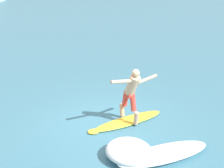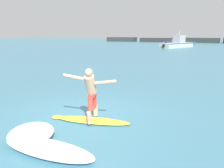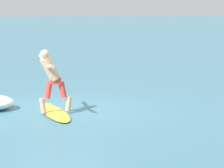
{
  "view_description": "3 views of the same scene",
  "coord_description": "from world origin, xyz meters",
  "px_view_note": "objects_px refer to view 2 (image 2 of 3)",
  "views": [
    {
      "loc": [
        -2.91,
        -7.47,
        4.14
      ],
      "look_at": [
        0.58,
        1.36,
        0.63
      ],
      "focal_mm": 50.0,
      "sensor_mm": 36.0,
      "label": 1
    },
    {
      "loc": [
        3.64,
        -5.48,
        2.59
      ],
      "look_at": [
        0.51,
        1.23,
        0.87
      ],
      "focal_mm": 35.0,
      "sensor_mm": 36.0,
      "label": 2
    },
    {
      "loc": [
        13.76,
        -0.11,
        2.8
      ],
      "look_at": [
        0.1,
        1.33,
        0.69
      ],
      "focal_mm": 85.0,
      "sensor_mm": 36.0,
      "label": 3
    }
  ],
  "objects_px": {
    "surfboard": "(91,120)",
    "fishing_boat_near_jetty": "(178,42)",
    "surfer": "(91,90)",
    "small_boat_offshore": "(178,44)"
  },
  "relations": [
    {
      "from": "surfboard",
      "to": "fishing_boat_near_jetty",
      "type": "xyz_separation_m",
      "value": [
        -5.06,
        50.31,
        0.51
      ]
    },
    {
      "from": "surfer",
      "to": "fishing_boat_near_jetty",
      "type": "distance_m",
      "value": 50.66
    },
    {
      "from": "surfboard",
      "to": "fishing_boat_near_jetty",
      "type": "distance_m",
      "value": 50.57
    },
    {
      "from": "small_boat_offshore",
      "to": "surfer",
      "type": "bearing_deg",
      "value": -85.1
    },
    {
      "from": "surfer",
      "to": "small_boat_offshore",
      "type": "relative_size",
      "value": 0.18
    },
    {
      "from": "surfboard",
      "to": "surfer",
      "type": "distance_m",
      "value": 0.97
    },
    {
      "from": "surfboard",
      "to": "surfer",
      "type": "relative_size",
      "value": 1.58
    },
    {
      "from": "fishing_boat_near_jetty",
      "to": "small_boat_offshore",
      "type": "height_order",
      "value": "small_boat_offshore"
    },
    {
      "from": "surfer",
      "to": "surfboard",
      "type": "bearing_deg",
      "value": 125.26
    },
    {
      "from": "fishing_boat_near_jetty",
      "to": "surfer",
      "type": "bearing_deg",
      "value": -84.19
    }
  ]
}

